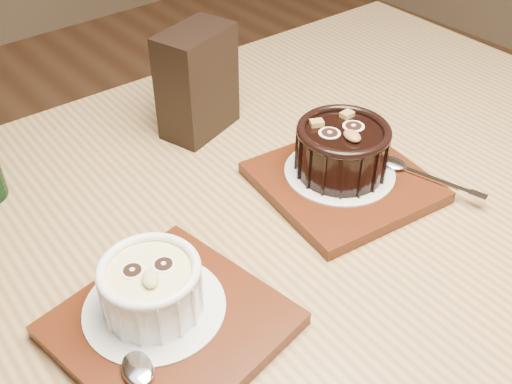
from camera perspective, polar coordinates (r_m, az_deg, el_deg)
table at (r=0.70m, az=0.53°, el=-10.26°), size 1.23×0.84×0.75m
tray_left at (r=0.56m, az=-8.12°, el=-12.46°), size 0.21×0.21×0.01m
doily_left at (r=0.56m, az=-9.63°, el=-10.76°), size 0.13×0.13×0.00m
ramekin_white at (r=0.54m, az=-9.96°, el=-8.75°), size 0.09×0.09×0.05m
tray_right at (r=0.71m, az=8.29°, el=0.91°), size 0.20×0.20×0.01m
doily_right at (r=0.71m, az=7.96°, el=1.95°), size 0.13×0.13×0.00m
ramekin_dark at (r=0.69m, az=8.21°, el=4.21°), size 0.11×0.11×0.06m
spoon_right at (r=0.73m, az=15.30°, el=1.80°), size 0.06×0.14×0.01m
condiment_stand at (r=0.78m, az=-5.61°, el=10.38°), size 0.11×0.09×0.14m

